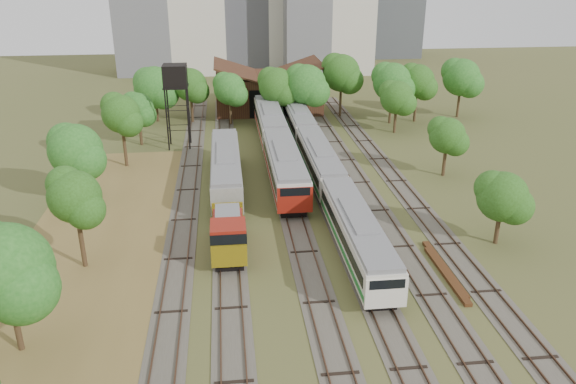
{
  "coord_description": "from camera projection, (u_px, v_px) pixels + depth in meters",
  "views": [
    {
      "loc": [
        -7.87,
        -29.05,
        21.67
      ],
      "look_at": [
        -2.52,
        17.3,
        2.5
      ],
      "focal_mm": 35.0,
      "sensor_mm": 36.0,
      "label": 1
    }
  ],
  "objects": [
    {
      "name": "shunter_locomotive",
      "position": [
        228.0,
        236.0,
        44.15
      ],
      "size": [
        2.7,
        8.1,
        3.54
      ],
      "color": "black",
      "rests_on": "ground"
    },
    {
      "name": "tree_band_far",
      "position": [
        307.0,
        83.0,
        79.99
      ],
      "size": [
        50.36,
        11.13,
        9.29
      ],
      "color": "#382616",
      "rests_on": "ground"
    },
    {
      "name": "tree_band_right",
      "position": [
        435.0,
        131.0,
        61.39
      ],
      "size": [
        5.54,
        37.1,
        7.09
      ],
      "color": "#382616",
      "rests_on": "ground"
    },
    {
      "name": "ground",
      "position": [
        358.0,
        329.0,
        35.77
      ],
      "size": [
        240.0,
        240.0,
        0.0
      ],
      "primitive_type": "plane",
      "color": "#475123",
      "rests_on": "ground"
    },
    {
      "name": "railcar_rear",
      "position": [
        260.0,
        92.0,
        90.57
      ],
      "size": [
        3.28,
        16.08,
        4.07
      ],
      "color": "black",
      "rests_on": "ground"
    },
    {
      "name": "old_grey_coach",
      "position": [
        226.0,
        168.0,
        57.7
      ],
      "size": [
        2.98,
        18.0,
        3.69
      ],
      "color": "black",
      "rests_on": "ground"
    },
    {
      "name": "water_tower",
      "position": [
        175.0,
        78.0,
        67.77
      ],
      "size": [
        2.97,
        2.97,
        10.28
      ],
      "color": "black",
      "rests_on": "ground"
    },
    {
      "name": "railcar_red_set",
      "position": [
        277.0,
        143.0,
        65.55
      ],
      "size": [
        3.21,
        34.57,
        3.98
      ],
      "color": "black",
      "rests_on": "ground"
    },
    {
      "name": "tracks",
      "position": [
        297.0,
        185.0,
        58.65
      ],
      "size": [
        24.6,
        80.0,
        0.19
      ],
      "color": "#4C473D",
      "rests_on": "ground"
    },
    {
      "name": "rail_pile_far",
      "position": [
        444.0,
        268.0,
        42.61
      ],
      "size": [
        0.53,
        8.4,
        0.27
      ],
      "primitive_type": "cube",
      "color": "#4F2D16",
      "rests_on": "ground"
    },
    {
      "name": "tree_band_left",
      "position": [
        61.0,
        193.0,
        42.33
      ],
      "size": [
        7.84,
        54.58,
        8.36
      ],
      "color": "#382616",
      "rests_on": "ground"
    },
    {
      "name": "maintenance_shed",
      "position": [
        268.0,
        91.0,
        87.83
      ],
      "size": [
        16.45,
        11.55,
        7.58
      ],
      "color": "#3C2016",
      "rests_on": "ground"
    },
    {
      "name": "dry_grass_patch",
      "position": [
        93.0,
        280.0,
        41.2
      ],
      "size": [
        14.0,
        60.0,
        0.04
      ],
      "primitive_type": "cube",
      "color": "brown",
      "rests_on": "ground"
    },
    {
      "name": "rail_pile_near",
      "position": [
        446.0,
        275.0,
        41.7
      ],
      "size": [
        0.55,
        8.18,
        0.27
      ],
      "primitive_type": "cube",
      "color": "#4F2D16",
      "rests_on": "ground"
    },
    {
      "name": "railcar_green_set",
      "position": [
        320.0,
        162.0,
        60.03
      ],
      "size": [
        2.84,
        52.08,
        3.51
      ],
      "color": "black",
      "rests_on": "ground"
    }
  ]
}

